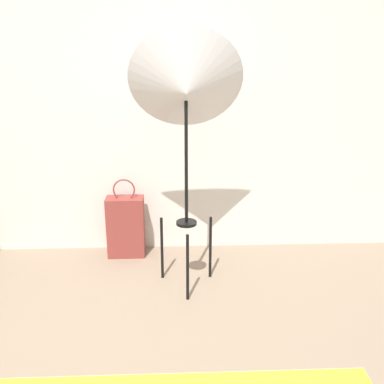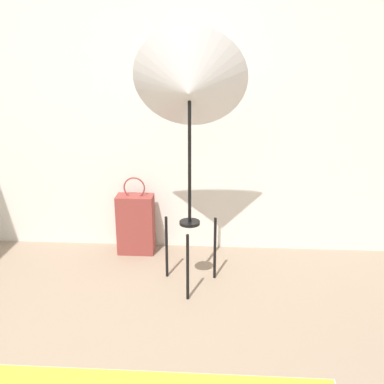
{
  "view_description": "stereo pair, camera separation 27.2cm",
  "coord_description": "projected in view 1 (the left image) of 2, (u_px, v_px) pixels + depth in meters",
  "views": [
    {
      "loc": [
        0.37,
        -1.21,
        1.59
      ],
      "look_at": [
        0.48,
        1.37,
        0.74
      ],
      "focal_mm": 42.0,
      "sensor_mm": 36.0,
      "label": 1
    },
    {
      "loc": [
        0.64,
        -1.2,
        1.59
      ],
      "look_at": [
        0.48,
        1.37,
        0.74
      ],
      "focal_mm": 42.0,
      "sensor_mm": 36.0,
      "label": 2
    }
  ],
  "objects": [
    {
      "name": "photo_umbrella",
      "position": [
        186.0,
        89.0,
        2.72
      ],
      "size": [
        0.72,
        0.48,
        1.7
      ],
      "color": "black",
      "rests_on": "ground_plane"
    },
    {
      "name": "tote_bag",
      "position": [
        126.0,
        226.0,
        3.5
      ],
      "size": [
        0.29,
        0.16,
        0.63
      ],
      "color": "brown",
      "rests_on": "ground_plane"
    },
    {
      "name": "wall_back",
      "position": [
        123.0,
        86.0,
        3.33
      ],
      "size": [
        8.0,
        0.05,
        2.6
      ],
      "color": "silver",
      "rests_on": "ground_plane"
    }
  ]
}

